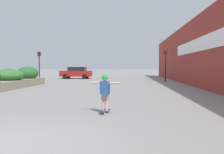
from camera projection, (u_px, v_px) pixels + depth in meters
The scene contains 8 objects.
ground_plane at pixel (0, 145), 4.76m from camera, with size 300.00×300.00×0.00m, color gray.
building_wall_right at pixel (190, 54), 21.44m from camera, with size 0.67×39.60×5.25m.
planter_box at pixel (9, 79), 17.58m from camera, with size 2.21×9.53×1.53m.
skateboard at pixel (105, 111), 8.06m from camera, with size 0.39×0.65×0.09m.
skateboarder at pixel (105, 89), 8.03m from camera, with size 1.05×0.38×1.15m.
car_leftmost at pixel (76, 73), 31.76m from camera, with size 3.94×1.93×1.50m.
traffic_light_left at pixel (39, 61), 25.73m from camera, with size 0.28×0.30×3.07m.
traffic_light_right at pixel (166, 60), 25.01m from camera, with size 0.28×0.30×3.21m.
Camera 1 is at (2.46, -4.54, 1.50)m, focal length 40.00 mm.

